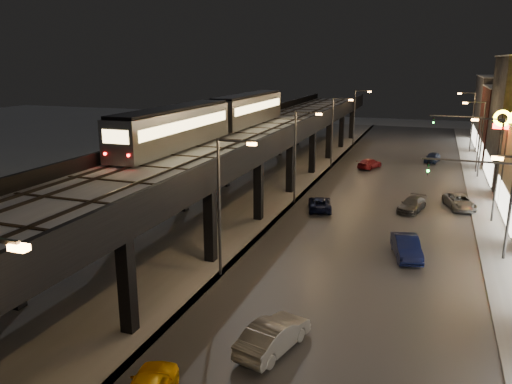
% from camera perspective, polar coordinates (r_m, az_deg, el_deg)
% --- Properties ---
extents(road_surface, '(17.00, 120.00, 0.06)m').
position_cam_1_polar(road_surface, '(51.58, 14.38, -0.91)').
color(road_surface, '#46474D').
rests_on(road_surface, ground).
extents(sidewalk_right, '(4.00, 120.00, 0.14)m').
position_cam_1_polar(sidewalk_right, '(51.73, 25.46, -1.82)').
color(sidewalk_right, '#9FA1A8').
rests_on(sidewalk_right, ground).
extents(under_viaduct_pavement, '(11.00, 120.00, 0.06)m').
position_cam_1_polar(under_viaduct_pavement, '(54.35, 0.11, 0.36)').
color(under_viaduct_pavement, '#9FA1A8').
rests_on(under_viaduct_pavement, ground).
extents(elevated_viaduct, '(9.00, 100.00, 6.30)m').
position_cam_1_polar(elevated_viaduct, '(50.31, -1.10, 5.69)').
color(elevated_viaduct, black).
rests_on(elevated_viaduct, ground).
extents(viaduct_trackbed, '(8.40, 100.00, 0.32)m').
position_cam_1_polar(viaduct_trackbed, '(50.31, -1.06, 6.58)').
color(viaduct_trackbed, '#B2B7C1').
rests_on(viaduct_trackbed, elevated_viaduct).
extents(viaduct_parapet_streetside, '(0.30, 100.00, 1.10)m').
position_cam_1_polar(viaduct_parapet_streetside, '(48.91, 3.76, 6.86)').
color(viaduct_parapet_streetside, black).
rests_on(viaduct_parapet_streetside, elevated_viaduct).
extents(viaduct_parapet_far, '(0.30, 100.00, 1.10)m').
position_cam_1_polar(viaduct_parapet_far, '(51.96, -5.57, 7.29)').
color(viaduct_parapet_far, black).
rests_on(viaduct_parapet_far, elevated_viaduct).
extents(streetlight_left_1, '(2.57, 0.28, 9.00)m').
position_cam_1_polar(streetlight_left_1, '(31.25, -3.79, -0.74)').
color(streetlight_left_1, '#38383A').
rests_on(streetlight_left_1, ground).
extents(streetlight_left_2, '(2.57, 0.28, 9.00)m').
position_cam_1_polar(streetlight_left_2, '(47.89, 4.81, 4.71)').
color(streetlight_left_2, '#38383A').
rests_on(streetlight_left_2, ground).
extents(streetlight_right_2, '(2.56, 0.28, 9.00)m').
position_cam_1_polar(streetlight_right_2, '(46.63, 25.64, 3.02)').
color(streetlight_right_2, '#38383A').
rests_on(streetlight_right_2, ground).
extents(streetlight_left_3, '(2.57, 0.28, 9.00)m').
position_cam_1_polar(streetlight_left_3, '(65.26, 8.95, 7.28)').
color(streetlight_left_3, '#38383A').
rests_on(streetlight_left_3, ground).
extents(streetlight_right_3, '(2.56, 0.28, 9.00)m').
position_cam_1_polar(streetlight_right_3, '(64.34, 24.19, 6.06)').
color(streetlight_right_3, '#38383A').
rests_on(streetlight_right_3, ground).
extents(streetlight_left_4, '(2.57, 0.28, 9.00)m').
position_cam_1_polar(streetlight_left_4, '(82.90, 11.35, 8.75)').
color(streetlight_left_4, '#38383A').
rests_on(streetlight_left_4, ground).
extents(streetlight_right_4, '(2.56, 0.28, 9.00)m').
position_cam_1_polar(streetlight_right_4, '(82.17, 23.36, 7.78)').
color(streetlight_right_4, '#38383A').
rests_on(streetlight_right_4, ground).
extents(traffic_light_rig_a, '(6.10, 0.34, 7.00)m').
position_cam_1_polar(traffic_light_rig_a, '(37.93, 25.41, -0.53)').
color(traffic_light_rig_a, '#38383A').
rests_on(traffic_light_rig_a, ground).
extents(traffic_light_rig_b, '(6.10, 0.34, 7.00)m').
position_cam_1_polar(traffic_light_rig_b, '(67.33, 23.20, 5.86)').
color(traffic_light_rig_b, '#38383A').
rests_on(traffic_light_rig_b, ground).
extents(subway_train, '(2.77, 33.82, 3.31)m').
position_cam_1_polar(subway_train, '(49.62, -4.43, 8.60)').
color(subway_train, gray).
rests_on(subway_train, viaduct_trackbed).
extents(car_near_white, '(2.73, 4.91, 1.53)m').
position_cam_1_polar(car_near_white, '(24.93, 1.99, -16.18)').
color(car_near_white, gray).
rests_on(car_near_white, ground).
extents(car_mid_silver, '(3.07, 4.79, 1.23)m').
position_cam_1_polar(car_mid_silver, '(46.92, 7.30, -1.37)').
color(car_mid_silver, '#0F1433').
rests_on(car_mid_silver, ground).
extents(car_mid_dark, '(3.11, 4.67, 1.26)m').
position_cam_1_polar(car_mid_dark, '(66.20, 12.83, 3.15)').
color(car_mid_dark, maroon).
rests_on(car_mid_dark, ground).
extents(car_onc_silver, '(2.63, 4.87, 1.52)m').
position_cam_1_polar(car_onc_silver, '(37.03, 16.81, -6.13)').
color(car_onc_silver, '#0D1545').
rests_on(car_onc_silver, ground).
extents(car_onc_dark, '(3.34, 5.07, 1.30)m').
position_cam_1_polar(car_onc_dark, '(50.67, 22.24, -1.12)').
color(car_onc_dark, gray).
rests_on(car_onc_dark, ground).
extents(car_onc_white, '(2.77, 4.61, 1.25)m').
position_cam_1_polar(car_onc_white, '(48.35, 17.38, -1.44)').
color(car_onc_white, '#3F4043').
rests_on(car_onc_white, ground).
extents(car_onc_red, '(2.39, 4.15, 1.33)m').
position_cam_1_polar(car_onc_red, '(72.63, 19.51, 3.71)').
color(car_onc_red, '#19264D').
rests_on(car_onc_red, ground).
extents(sign_mcdonalds, '(2.76, 0.57, 9.27)m').
position_cam_1_polar(sign_mcdonalds, '(50.99, 26.87, 6.29)').
color(sign_mcdonalds, '#38383A').
rests_on(sign_mcdonalds, ground).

